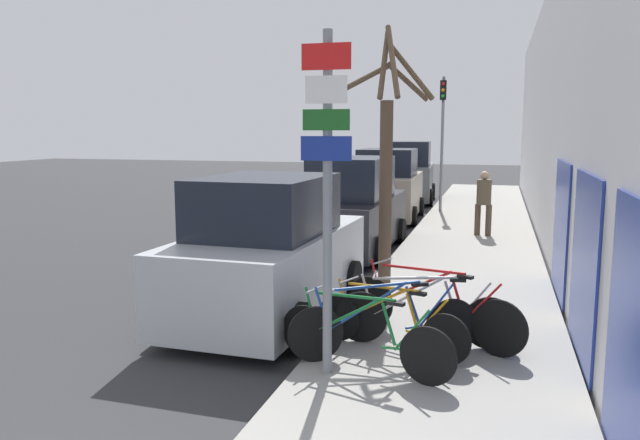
{
  "coord_description": "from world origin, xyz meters",
  "views": [
    {
      "loc": [
        3.19,
        -2.26,
        2.91
      ],
      "look_at": [
        0.75,
        6.26,
        1.62
      ],
      "focal_mm": 35.0,
      "sensor_mm": 36.0,
      "label": 1
    }
  ],
  "objects": [
    {
      "name": "bicycle_0",
      "position": [
        1.78,
        4.47,
        0.54
      ],
      "size": [
        2.16,
        0.69,
        0.91
      ],
      "rotation": [
        0.0,
        0.0,
        1.3
      ],
      "color": "black",
      "rests_on": "sidewalk_curb"
    },
    {
      "name": "bicycle_4",
      "position": [
        2.41,
        5.74,
        0.57
      ],
      "size": [
        2.41,
        1.06,
        0.98
      ],
      "rotation": [
        0.0,
        0.0,
        1.17
      ],
      "color": "black",
      "rests_on": "sidewalk_curb"
    },
    {
      "name": "traffic_light",
      "position": [
        1.34,
        19.17,
        3.03
      ],
      "size": [
        0.2,
        0.3,
        4.5
      ],
      "color": "gray",
      "rests_on": "sidewalk_curb"
    },
    {
      "name": "ground_plane",
      "position": [
        0.0,
        11.2,
        0.0
      ],
      "size": [
        80.0,
        80.0,
        0.0
      ],
      "primitive_type": "plane",
      "color": "#333335"
    },
    {
      "name": "parked_car_3",
      "position": [
        -0.26,
        22.79,
        1.1
      ],
      "size": [
        2.26,
        4.3,
        2.44
      ],
      "rotation": [
        0.0,
        0.0,
        0.07
      ],
      "color": "#51565B",
      "rests_on": "ground"
    },
    {
      "name": "parked_car_1",
      "position": [
        -0.07,
        12.01,
        1.02
      ],
      "size": [
        2.03,
        4.61,
        2.27
      ],
      "rotation": [
        0.0,
        0.0,
        -0.02
      ],
      "color": "black",
      "rests_on": "ground"
    },
    {
      "name": "bicycle_2",
      "position": [
        1.97,
        5.19,
        0.52
      ],
      "size": [
        2.03,
        0.78,
        0.85
      ],
      "rotation": [
        0.0,
        0.0,
        1.23
      ],
      "color": "black",
      "rests_on": "sidewalk_curb"
    },
    {
      "name": "building_facade",
      "position": [
        4.35,
        13.91,
        3.23
      ],
      "size": [
        0.23,
        32.0,
        6.5
      ],
      "color": "#BCBCC1",
      "rests_on": "ground"
    },
    {
      "name": "parked_car_2",
      "position": [
        -0.21,
        17.61,
        1.04
      ],
      "size": [
        2.21,
        4.21,
        2.29
      ],
      "rotation": [
        0.0,
        0.0,
        0.04
      ],
      "color": "gray",
      "rests_on": "ground"
    },
    {
      "name": "pedestrian_near",
      "position": [
        2.86,
        14.44,
        1.12
      ],
      "size": [
        0.43,
        0.37,
        1.69
      ],
      "rotation": [
        0.0,
        0.0,
        2.88
      ],
      "color": "#4C3D2D",
      "rests_on": "sidewalk_curb"
    },
    {
      "name": "parked_car_0",
      "position": [
        -0.16,
        6.58,
        1.01
      ],
      "size": [
        2.23,
        4.45,
        2.21
      ],
      "rotation": [
        0.0,
        0.0,
        -0.03
      ],
      "color": "#B2B7BC",
      "rests_on": "ground"
    },
    {
      "name": "street_tree",
      "position": [
        1.49,
        7.51,
        2.22
      ],
      "size": [
        1.63,
        1.08,
        4.35
      ],
      "color": "brown",
      "rests_on": "sidewalk_curb"
    },
    {
      "name": "bicycle_1",
      "position": [
        1.94,
        5.0,
        0.55
      ],
      "size": [
        2.16,
        1.14,
        0.93
      ],
      "rotation": [
        0.0,
        0.0,
        2.05
      ],
      "color": "black",
      "rests_on": "sidewalk_curb"
    },
    {
      "name": "sidewalk_curb",
      "position": [
        2.6,
        14.0,
        0.07
      ],
      "size": [
        3.2,
        32.0,
        0.15
      ],
      "color": "#9E9B93",
      "rests_on": "ground"
    },
    {
      "name": "bicycle_3",
      "position": [
        2.36,
        5.53,
        0.54
      ],
      "size": [
        2.28,
        0.44,
        0.93
      ],
      "rotation": [
        0.0,
        0.0,
        1.69
      ],
      "color": "black",
      "rests_on": "sidewalk_curb"
    },
    {
      "name": "signpost",
      "position": [
        1.4,
        4.29,
        2.29
      ],
      "size": [
        0.57,
        0.12,
        3.81
      ],
      "color": "gray",
      "rests_on": "sidewalk_curb"
    }
  ]
}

